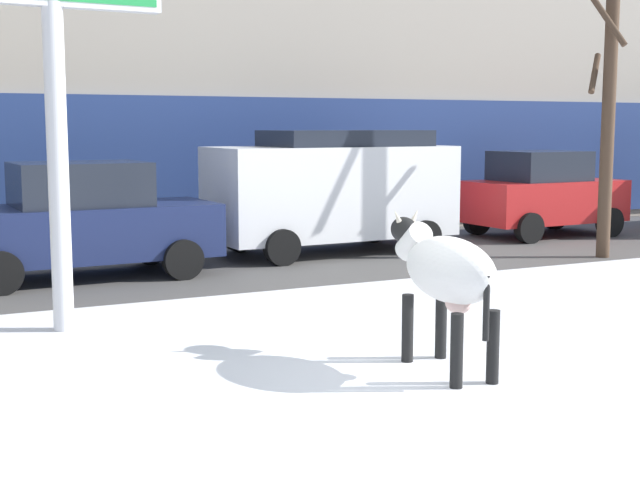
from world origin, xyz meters
The scene contains 8 objects.
ground_plane centered at (0.00, 0.00, 0.00)m, with size 120.00×120.00×0.00m, color white.
road_strip centered at (0.00, 7.66, 0.00)m, with size 60.00×5.60×0.01m, color #514F4C.
cow_holstein centered at (0.86, 0.20, 1.00)m, with size 0.71×1.92×1.54m.
car_navy_sedan centered at (-1.32, 7.17, 0.91)m, with size 4.26×2.09×1.84m.
car_white_van centered at (3.53, 7.94, 1.24)m, with size 4.66×2.24×2.32m.
car_red_hatchback centered at (8.83, 8.23, 0.93)m, with size 3.56×2.02×1.86m.
pedestrian_near_billboard centered at (4.89, 10.74, 0.88)m, with size 0.36×0.24×1.73m.
bare_tree_right_lot centered at (7.71, 5.22, 2.81)m, with size 0.70×1.02×5.45m.
Camera 1 is at (-3.99, -6.85, 2.41)m, focal length 49.34 mm.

